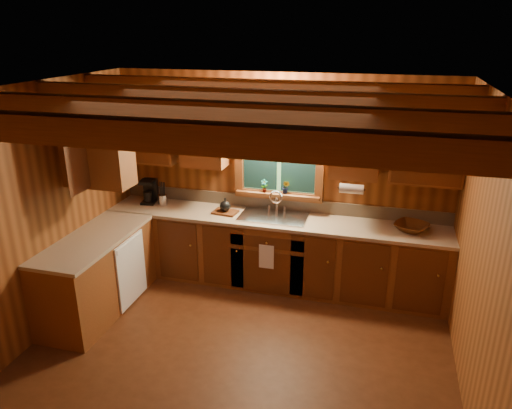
{
  "coord_description": "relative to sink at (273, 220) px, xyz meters",
  "views": [
    {
      "loc": [
        1.25,
        -3.73,
        3.09
      ],
      "look_at": [
        0.0,
        0.8,
        1.35
      ],
      "focal_mm": 33.74,
      "sensor_mm": 36.0,
      "label": 1
    }
  ],
  "objects": [
    {
      "name": "paper_towel_roll",
      "position": [
        0.92,
        -0.07,
        0.51
      ],
      "size": [
        0.27,
        0.11,
        0.11
      ],
      "primitive_type": "cylinder",
      "rotation": [
        0.0,
        1.57,
        0.0
      ],
      "color": "white",
      "rests_on": "upper_cabinets"
    },
    {
      "name": "cutting_board",
      "position": [
        -0.61,
        -0.03,
        0.06
      ],
      "size": [
        0.32,
        0.24,
        0.03
      ],
      "primitive_type": "cube",
      "rotation": [
        0.0,
        0.0,
        -0.11
      ],
      "color": "#4F2611",
      "rests_on": "countertop"
    },
    {
      "name": "utensil_crock",
      "position": [
        -1.49,
        0.03,
        0.12
      ],
      "size": [
        0.11,
        0.11,
        0.32
      ],
      "rotation": [
        0.0,
        0.0,
        0.29
      ],
      "color": "silver",
      "rests_on": "countertop"
    },
    {
      "name": "potted_plant_right",
      "position": [
        0.1,
        0.22,
        0.37
      ],
      "size": [
        0.12,
        0.11,
        0.17
      ],
      "primitive_type": "imported",
      "rotation": [
        0.0,
        0.0,
        -0.36
      ],
      "color": "#4F2611",
      "rests_on": "window_sill"
    },
    {
      "name": "upper_cabinets",
      "position": [
        -0.56,
        -0.18,
        0.98
      ],
      "size": [
        4.19,
        1.77,
        0.78
      ],
      "color": "brown",
      "rests_on": "room"
    },
    {
      "name": "dish_towel",
      "position": [
        0.0,
        -0.34,
        -0.34
      ],
      "size": [
        0.18,
        0.01,
        0.3
      ],
      "primitive_type": "cube",
      "color": "white",
      "rests_on": "base_cabinets"
    },
    {
      "name": "backsplash",
      "position": [
        0.0,
        0.28,
        0.12
      ],
      "size": [
        4.2,
        0.02,
        0.16
      ],
      "primitive_type": "cube",
      "color": "tan",
      "rests_on": "room"
    },
    {
      "name": "potted_plant_left",
      "position": [
        -0.17,
        0.2,
        0.37
      ],
      "size": [
        0.1,
        0.08,
        0.17
      ],
      "primitive_type": "imported",
      "rotation": [
        0.0,
        0.0,
        0.25
      ],
      "color": "#4F2611",
      "rests_on": "window_sill"
    },
    {
      "name": "coffee_maker",
      "position": [
        -1.71,
        0.09,
        0.2
      ],
      "size": [
        0.18,
        0.23,
        0.32
      ],
      "rotation": [
        0.0,
        0.0,
        0.15
      ],
      "color": "black",
      "rests_on": "countertop"
    },
    {
      "name": "room",
      "position": [
        0.0,
        -1.6,
        0.44
      ],
      "size": [
        4.2,
        4.2,
        4.2
      ],
      "color": "#4A2612",
      "rests_on": "ground"
    },
    {
      "name": "sink",
      "position": [
        0.0,
        0.0,
        0.0
      ],
      "size": [
        0.82,
        0.48,
        0.43
      ],
      "color": "silver",
      "rests_on": "countertop"
    },
    {
      "name": "teakettle",
      "position": [
        -0.61,
        -0.03,
        0.14
      ],
      "size": [
        0.14,
        0.14,
        0.17
      ],
      "rotation": [
        0.0,
        0.0,
        0.12
      ],
      "color": "black",
      "rests_on": "cutting_board"
    },
    {
      "name": "countertop",
      "position": [
        -0.48,
        -0.31,
        0.02
      ],
      "size": [
        4.2,
        2.24,
        0.04
      ],
      "color": "tan",
      "rests_on": "base_cabinets"
    },
    {
      "name": "wicker_basket",
      "position": [
        1.62,
        0.0,
        0.09
      ],
      "size": [
        0.49,
        0.49,
        0.09
      ],
      "primitive_type": "imported",
      "rotation": [
        0.0,
        0.0,
        -0.41
      ],
      "color": "#48230C",
      "rests_on": "countertop"
    },
    {
      "name": "ceiling_beams",
      "position": [
        0.0,
        -1.6,
        1.63
      ],
      "size": [
        4.2,
        2.54,
        0.18
      ],
      "color": "brown",
      "rests_on": "room"
    },
    {
      "name": "dishwasher_panel",
      "position": [
        -1.47,
        -0.92,
        -0.43
      ],
      "size": [
        0.02,
        0.6,
        0.8
      ],
      "primitive_type": "cube",
      "color": "white",
      "rests_on": "base_cabinets"
    },
    {
      "name": "window",
      "position": [
        0.0,
        0.26,
        0.67
      ],
      "size": [
        1.12,
        0.08,
        1.0
      ],
      "color": "brown",
      "rests_on": "room"
    },
    {
      "name": "wall_sconce",
      "position": [
        0.0,
        0.14,
        1.31
      ],
      "size": [
        0.45,
        0.21,
        0.17
      ],
      "color": "black",
      "rests_on": "room"
    },
    {
      "name": "window_sill",
      "position": [
        0.0,
        0.22,
        0.26
      ],
      "size": [
        1.06,
        0.14,
        0.04
      ],
      "primitive_type": "cube",
      "color": "brown",
      "rests_on": "room"
    },
    {
      "name": "base_cabinets",
      "position": [
        -0.49,
        -0.32,
        -0.43
      ],
      "size": [
        4.2,
        2.22,
        0.86
      ],
      "color": "brown",
      "rests_on": "ground"
    }
  ]
}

